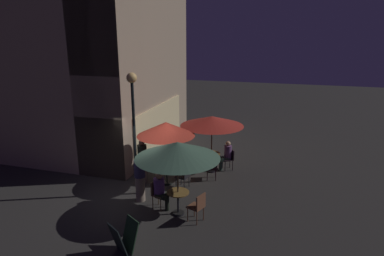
{
  "coord_description": "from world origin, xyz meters",
  "views": [
    {
      "loc": [
        -9.56,
        -4.91,
        5.47
      ],
      "look_at": [
        1.83,
        -1.51,
        2.12
      ],
      "focal_mm": 31.24,
      "sensor_mm": 36.0,
      "label": 1
    }
  ],
  "objects_px": {
    "cafe_chair_2": "(198,205)",
    "patron_standing_2": "(142,161)",
    "cafe_table_0": "(211,158)",
    "cafe_chair_3": "(157,192)",
    "patron_standing_3": "(140,178)",
    "patio_umbrella_0": "(212,121)",
    "cafe_chair_4": "(185,175)",
    "street_lamp_near_corner": "(133,109)",
    "cafe_chair_1": "(212,166)",
    "patio_umbrella_1": "(177,150)",
    "cafe_table_1": "(178,198)",
    "menu_sandwich_board": "(124,237)",
    "patron_seated_0": "(227,154)",
    "patio_umbrella_2": "(166,129)",
    "cafe_chair_0": "(230,157)",
    "patron_seated_1": "(160,188)",
    "cafe_table_2": "(167,172)"
  },
  "relations": [
    {
      "from": "patio_umbrella_0",
      "to": "patron_seated_0",
      "type": "distance_m",
      "value": 1.58
    },
    {
      "from": "street_lamp_near_corner",
      "to": "patron_standing_3",
      "type": "xyz_separation_m",
      "value": [
        -0.44,
        -0.34,
        -2.24
      ]
    },
    {
      "from": "cafe_table_2",
      "to": "cafe_chair_3",
      "type": "xyz_separation_m",
      "value": [
        -1.78,
        -0.34,
        0.07
      ]
    },
    {
      "from": "patio_umbrella_2",
      "to": "menu_sandwich_board",
      "type": "bearing_deg",
      "value": -174.39
    },
    {
      "from": "cafe_chair_1",
      "to": "patron_standing_3",
      "type": "relative_size",
      "value": 0.57
    },
    {
      "from": "cafe_chair_2",
      "to": "patron_seated_0",
      "type": "bearing_deg",
      "value": -70.18
    },
    {
      "from": "cafe_table_0",
      "to": "patio_umbrella_2",
      "type": "bearing_deg",
      "value": 140.82
    },
    {
      "from": "cafe_chair_2",
      "to": "patron_standing_2",
      "type": "height_order",
      "value": "patron_standing_2"
    },
    {
      "from": "cafe_chair_1",
      "to": "cafe_chair_3",
      "type": "height_order",
      "value": "cafe_chair_1"
    },
    {
      "from": "cafe_table_1",
      "to": "patio_umbrella_0",
      "type": "relative_size",
      "value": 0.3
    },
    {
      "from": "patio_umbrella_0",
      "to": "patron_seated_1",
      "type": "xyz_separation_m",
      "value": [
        -3.45,
        0.85,
        -1.43
      ]
    },
    {
      "from": "cafe_table_1",
      "to": "patron_standing_3",
      "type": "height_order",
      "value": "patron_standing_3"
    },
    {
      "from": "menu_sandwich_board",
      "to": "patron_standing_2",
      "type": "relative_size",
      "value": 0.5
    },
    {
      "from": "menu_sandwich_board",
      "to": "cafe_chair_0",
      "type": "bearing_deg",
      "value": 17.86
    },
    {
      "from": "cafe_chair_0",
      "to": "patron_standing_2",
      "type": "distance_m",
      "value": 3.68
    },
    {
      "from": "cafe_chair_1",
      "to": "patron_standing_2",
      "type": "height_order",
      "value": "patron_standing_2"
    },
    {
      "from": "cafe_table_1",
      "to": "patio_umbrella_0",
      "type": "bearing_deg",
      "value": -3.2
    },
    {
      "from": "cafe_chair_1",
      "to": "patron_seated_0",
      "type": "bearing_deg",
      "value": -30.91
    },
    {
      "from": "cafe_table_0",
      "to": "cafe_chair_3",
      "type": "height_order",
      "value": "cafe_chair_3"
    },
    {
      "from": "patron_seated_1",
      "to": "street_lamp_near_corner",
      "type": "bearing_deg",
      "value": 162.58
    },
    {
      "from": "cafe_table_0",
      "to": "cafe_chair_1",
      "type": "height_order",
      "value": "cafe_chair_1"
    },
    {
      "from": "menu_sandwich_board",
      "to": "cafe_table_1",
      "type": "height_order",
      "value": "menu_sandwich_board"
    },
    {
      "from": "street_lamp_near_corner",
      "to": "cafe_chair_1",
      "type": "bearing_deg",
      "value": -50.48
    },
    {
      "from": "patron_standing_2",
      "to": "patron_standing_3",
      "type": "bearing_deg",
      "value": -141.69
    },
    {
      "from": "menu_sandwich_board",
      "to": "patron_standing_3",
      "type": "bearing_deg",
      "value": 48.79
    },
    {
      "from": "patio_umbrella_1",
      "to": "patron_seated_0",
      "type": "xyz_separation_m",
      "value": [
        3.95,
        -0.77,
        -1.43
      ]
    },
    {
      "from": "cafe_chair_2",
      "to": "patron_standing_3",
      "type": "distance_m",
      "value": 2.37
    },
    {
      "from": "patron_seated_0",
      "to": "patron_standing_2",
      "type": "height_order",
      "value": "patron_standing_2"
    },
    {
      "from": "cafe_table_2",
      "to": "patron_standing_2",
      "type": "relative_size",
      "value": 0.42
    },
    {
      "from": "cafe_table_2",
      "to": "patio_umbrella_2",
      "type": "distance_m",
      "value": 1.67
    },
    {
      "from": "cafe_chair_0",
      "to": "patron_seated_1",
      "type": "relative_size",
      "value": 0.69
    },
    {
      "from": "cafe_table_0",
      "to": "cafe_table_2",
      "type": "distance_m",
      "value": 2.11
    },
    {
      "from": "patio_umbrella_0",
      "to": "cafe_chair_1",
      "type": "bearing_deg",
      "value": -165.62
    },
    {
      "from": "street_lamp_near_corner",
      "to": "cafe_table_2",
      "type": "distance_m",
      "value": 2.89
    },
    {
      "from": "cafe_table_1",
      "to": "menu_sandwich_board",
      "type": "bearing_deg",
      "value": 162.1
    },
    {
      "from": "patio_umbrella_0",
      "to": "cafe_chair_4",
      "type": "relative_size",
      "value": 2.92
    },
    {
      "from": "cafe_table_0",
      "to": "patio_umbrella_0",
      "type": "height_order",
      "value": "patio_umbrella_0"
    },
    {
      "from": "patio_umbrella_1",
      "to": "patron_standing_3",
      "type": "bearing_deg",
      "value": 72.76
    },
    {
      "from": "cafe_table_1",
      "to": "patio_umbrella_2",
      "type": "distance_m",
      "value": 2.79
    },
    {
      "from": "street_lamp_near_corner",
      "to": "patio_umbrella_2",
      "type": "xyz_separation_m",
      "value": [
        1.08,
        -0.72,
        -0.91
      ]
    },
    {
      "from": "street_lamp_near_corner",
      "to": "cafe_chair_2",
      "type": "bearing_deg",
      "value": -114.49
    },
    {
      "from": "street_lamp_near_corner",
      "to": "cafe_table_2",
      "type": "height_order",
      "value": "street_lamp_near_corner"
    },
    {
      "from": "patio_umbrella_1",
      "to": "patio_umbrella_2",
      "type": "bearing_deg",
      "value": 29.61
    },
    {
      "from": "cafe_table_1",
      "to": "patron_standing_2",
      "type": "height_order",
      "value": "patron_standing_2"
    },
    {
      "from": "patio_umbrella_2",
      "to": "cafe_table_2",
      "type": "bearing_deg",
      "value": 0.0
    },
    {
      "from": "cafe_chair_1",
      "to": "cafe_chair_3",
      "type": "bearing_deg",
      "value": 140.62
    },
    {
      "from": "cafe_chair_2",
      "to": "cafe_chair_1",
      "type": "bearing_deg",
      "value": -63.84
    },
    {
      "from": "patron_seated_1",
      "to": "cafe_table_2",
      "type": "bearing_deg",
      "value": 118.91
    },
    {
      "from": "patio_umbrella_2",
      "to": "patron_seated_0",
      "type": "xyz_separation_m",
      "value": [
        1.97,
        -1.89,
        -1.45
      ]
    },
    {
      "from": "menu_sandwich_board",
      "to": "cafe_chair_1",
      "type": "bearing_deg",
      "value": 19.49
    }
  ]
}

